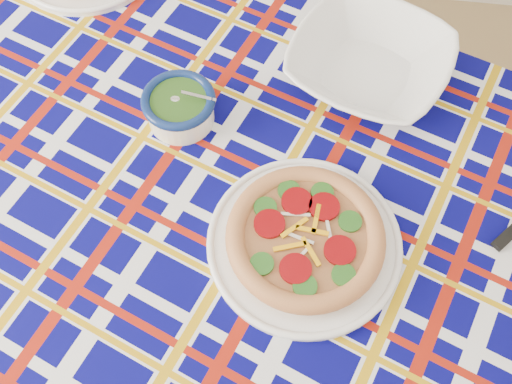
% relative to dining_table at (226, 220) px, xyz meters
% --- Properties ---
extents(dining_table, '(2.05, 1.66, 0.83)m').
position_rel_dining_table_xyz_m(dining_table, '(0.00, 0.00, 0.00)').
color(dining_table, brown).
rests_on(dining_table, floor).
extents(tablecloth, '(2.10, 1.71, 0.12)m').
position_rel_dining_table_xyz_m(tablecloth, '(-0.00, 0.00, 0.03)').
color(tablecloth, '#060557').
rests_on(tablecloth, dining_table).
extents(main_focaccia_plate, '(0.48, 0.48, 0.07)m').
position_rel_dining_table_xyz_m(main_focaccia_plate, '(0.16, -0.07, 0.12)').
color(main_focaccia_plate, '#9D6037').
rests_on(main_focaccia_plate, tablecloth).
extents(pesto_bowl, '(0.20, 0.20, 0.09)m').
position_rel_dining_table_xyz_m(pesto_bowl, '(-0.11, 0.17, 0.13)').
color(pesto_bowl, '#1B3C10').
rests_on(pesto_bowl, tablecloth).
extents(serving_bowl, '(0.42, 0.42, 0.08)m').
position_rel_dining_table_xyz_m(serving_bowl, '(0.25, 0.33, 0.13)').
color(serving_bowl, white).
rests_on(serving_bowl, tablecloth).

